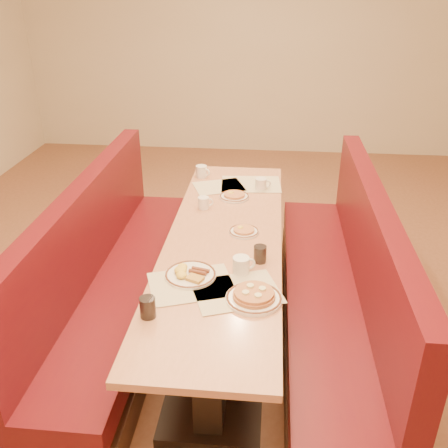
# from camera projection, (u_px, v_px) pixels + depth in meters

# --- Properties ---
(ground) EXTENTS (8.00, 8.00, 0.00)m
(ground) POSITION_uv_depth(u_px,v_px,m) (224.00, 335.00, 3.39)
(ground) COLOR #9E6647
(ground) RESTS_ON ground
(room_envelope) EXTENTS (6.04, 8.04, 2.82)m
(room_envelope) POSITION_uv_depth(u_px,v_px,m) (224.00, 33.00, 2.52)
(room_envelope) COLOR beige
(room_envelope) RESTS_ON ground
(diner_table) EXTENTS (0.70, 2.50, 0.75)m
(diner_table) POSITION_uv_depth(u_px,v_px,m) (224.00, 289.00, 3.22)
(diner_table) COLOR black
(diner_table) RESTS_ON ground
(booth_left) EXTENTS (0.55, 2.50, 1.05)m
(booth_left) POSITION_uv_depth(u_px,v_px,m) (114.00, 285.00, 3.29)
(booth_left) COLOR #4C3326
(booth_left) RESTS_ON ground
(booth_right) EXTENTS (0.55, 2.50, 1.05)m
(booth_right) POSITION_uv_depth(u_px,v_px,m) (339.00, 297.00, 3.17)
(booth_right) COLOR #4C3326
(booth_right) RESTS_ON ground
(placemat_near_left) EXTENTS (0.51, 0.45, 0.00)m
(placemat_near_left) POSITION_uv_depth(u_px,v_px,m) (191.00, 284.00, 2.59)
(placemat_near_left) COLOR beige
(placemat_near_left) RESTS_ON diner_table
(placemat_near_right) EXTENTS (0.51, 0.45, 0.00)m
(placemat_near_right) POSITION_uv_depth(u_px,v_px,m) (237.00, 291.00, 2.54)
(placemat_near_right) COLOR beige
(placemat_near_right) RESTS_ON diner_table
(placemat_far_left) EXTENTS (0.43, 0.38, 0.00)m
(placemat_far_left) POSITION_uv_depth(u_px,v_px,m) (219.00, 187.00, 3.78)
(placemat_far_left) COLOR beige
(placemat_far_left) RESTS_ON diner_table
(placemat_far_right) EXTENTS (0.47, 0.37, 0.00)m
(placemat_far_right) POSITION_uv_depth(u_px,v_px,m) (251.00, 184.00, 3.83)
(placemat_far_right) COLOR beige
(placemat_far_right) RESTS_ON diner_table
(pancake_plate) EXTENTS (0.28, 0.28, 0.06)m
(pancake_plate) POSITION_uv_depth(u_px,v_px,m) (254.00, 297.00, 2.46)
(pancake_plate) COLOR white
(pancake_plate) RESTS_ON diner_table
(eggs_plate) EXTENTS (0.28, 0.28, 0.06)m
(eggs_plate) POSITION_uv_depth(u_px,v_px,m) (190.00, 274.00, 2.66)
(eggs_plate) COLOR white
(eggs_plate) RESTS_ON diner_table
(extra_plate_mid) EXTENTS (0.19, 0.19, 0.04)m
(extra_plate_mid) POSITION_uv_depth(u_px,v_px,m) (244.00, 231.00, 3.11)
(extra_plate_mid) COLOR white
(extra_plate_mid) RESTS_ON diner_table
(extra_plate_far) EXTENTS (0.22, 0.22, 0.04)m
(extra_plate_far) POSITION_uv_depth(u_px,v_px,m) (234.00, 196.00, 3.59)
(extra_plate_far) COLOR white
(extra_plate_far) RESTS_ON diner_table
(coffee_mug_a) EXTENTS (0.12, 0.09, 0.10)m
(coffee_mug_a) POSITION_uv_depth(u_px,v_px,m) (242.00, 265.00, 2.68)
(coffee_mug_a) COLOR white
(coffee_mug_a) RESTS_ON diner_table
(coffee_mug_b) EXTENTS (0.11, 0.08, 0.08)m
(coffee_mug_b) POSITION_uv_depth(u_px,v_px,m) (204.00, 203.00, 3.42)
(coffee_mug_b) COLOR white
(coffee_mug_b) RESTS_ON diner_table
(coffee_mug_c) EXTENTS (0.12, 0.08, 0.09)m
(coffee_mug_c) POSITION_uv_depth(u_px,v_px,m) (261.00, 184.00, 3.71)
(coffee_mug_c) COLOR white
(coffee_mug_c) RESTS_ON diner_table
(coffee_mug_d) EXTENTS (0.12, 0.09, 0.09)m
(coffee_mug_d) POSITION_uv_depth(u_px,v_px,m) (202.00, 171.00, 3.95)
(coffee_mug_d) COLOR white
(coffee_mug_d) RESTS_ON diner_table
(soda_tumbler_near) EXTENTS (0.08, 0.08, 0.10)m
(soda_tumbler_near) POSITION_uv_depth(u_px,v_px,m) (148.00, 307.00, 2.34)
(soda_tumbler_near) COLOR black
(soda_tumbler_near) RESTS_ON diner_table
(soda_tumbler_mid) EXTENTS (0.07, 0.07, 0.10)m
(soda_tumbler_mid) POSITION_uv_depth(u_px,v_px,m) (260.00, 254.00, 2.78)
(soda_tumbler_mid) COLOR black
(soda_tumbler_mid) RESTS_ON diner_table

